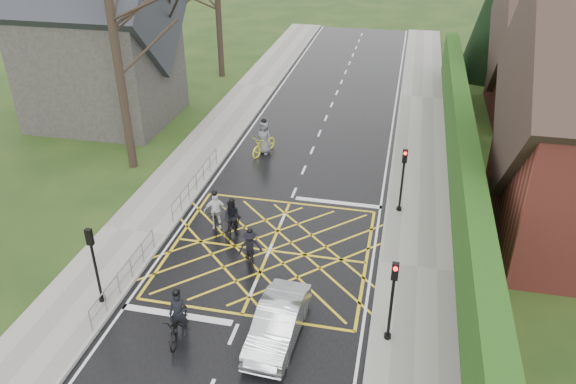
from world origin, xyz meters
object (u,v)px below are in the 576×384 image
at_px(cyclist_back, 232,222).
at_px(cyclist_front, 215,215).
at_px(cyclist_mid, 250,251).
at_px(cyclist_lead, 264,142).
at_px(cyclist_rear, 178,321).
at_px(car, 278,323).

height_order(cyclist_back, cyclist_front, cyclist_front).
height_order(cyclist_mid, cyclist_lead, cyclist_lead).
distance_m(cyclist_back, cyclist_front, 0.96).
xyz_separation_m(cyclist_rear, car, (3.26, 0.59, 0.02)).
bearing_deg(car, cyclist_lead, 109.37).
xyz_separation_m(cyclist_rear, cyclist_lead, (-0.80, 14.47, 0.09)).
bearing_deg(cyclist_mid, car, -86.32).
distance_m(cyclist_back, cyclist_mid, 2.22).
bearing_deg(car, cyclist_front, 128.17).
xyz_separation_m(cyclist_rear, cyclist_front, (-0.95, 6.58, 0.06)).
relative_size(cyclist_rear, cyclist_front, 1.07).
bearing_deg(cyclist_back, cyclist_lead, 96.06).
height_order(cyclist_rear, cyclist_back, cyclist_rear).
relative_size(cyclist_rear, cyclist_back, 1.13).
distance_m(cyclist_front, cyclist_lead, 7.89).
bearing_deg(cyclist_back, car, -58.55).
height_order(cyclist_rear, cyclist_mid, cyclist_rear).
relative_size(cyclist_mid, car, 0.45).
distance_m(cyclist_lead, car, 14.46).
bearing_deg(cyclist_front, cyclist_back, -42.05).
xyz_separation_m(cyclist_mid, cyclist_lead, (-2.03, 10.06, 0.12)).
relative_size(cyclist_mid, cyclist_front, 0.91).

